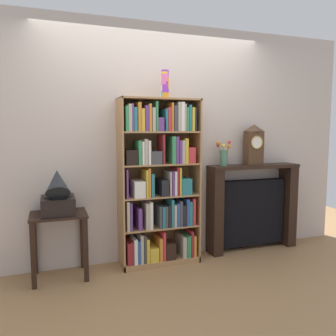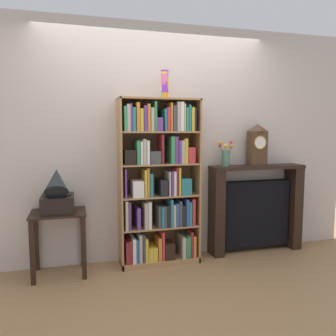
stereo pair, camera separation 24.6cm
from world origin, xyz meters
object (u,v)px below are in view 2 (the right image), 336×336
cup_stack (165,84)px  flower_vase (226,156)px  mantel_clock (257,145)px  gramophone (57,194)px  side_table_left (59,228)px  bookshelf (159,186)px  fireplace_mantel (255,209)px

cup_stack → flower_vase: cup_stack is taller
flower_vase → mantel_clock: bearing=-1.0°
gramophone → cup_stack: bearing=2.6°
gramophone → flower_vase: bearing=3.9°
cup_stack → side_table_left: 1.81m
gramophone → mantel_clock: 2.28m
bookshelf → fireplace_mantel: bearing=3.1°
cup_stack → flower_vase: size_ratio=0.98×
gramophone → flower_vase: size_ratio=1.70×
cup_stack → flower_vase: 1.06m
gramophone → mantel_clock: size_ratio=1.04×
bookshelf → gramophone: bookshelf is taller
fireplace_mantel → flower_vase: size_ratio=3.87×
fireplace_mantel → flower_vase: (-0.41, -0.02, 0.65)m
cup_stack → flower_vase: (0.74, 0.08, -0.76)m
fireplace_mantel → flower_vase: flower_vase is taller
bookshelf → side_table_left: (-1.04, -0.04, -0.38)m
fireplace_mantel → cup_stack: bearing=-175.4°
cup_stack → side_table_left: size_ratio=0.45×
bookshelf → flower_vase: 0.86m
bookshelf → cup_stack: (0.06, -0.03, 1.07)m
cup_stack → fireplace_mantel: bearing=4.6°
cup_stack → mantel_clock: (1.13, 0.07, -0.64)m
side_table_left → fireplace_mantel: 2.24m
cup_stack → side_table_left: cup_stack is taller
bookshelf → cup_stack: size_ratio=6.17×
bookshelf → cup_stack: bearing=-26.4°
mantel_clock → flower_vase: size_ratio=1.63×
bookshelf → mantel_clock: size_ratio=3.70×
cup_stack → fireplace_mantel: 1.82m
bookshelf → mantel_clock: bearing=2.0°
side_table_left → mantel_clock: mantel_clock is taller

